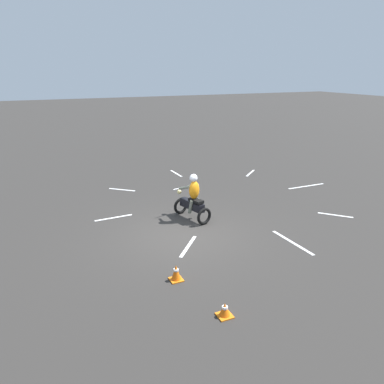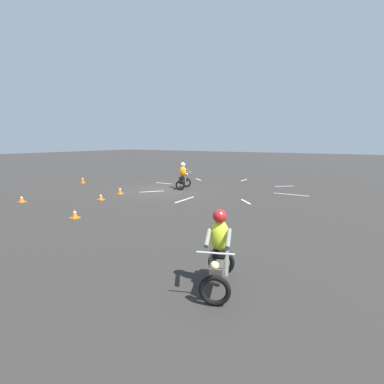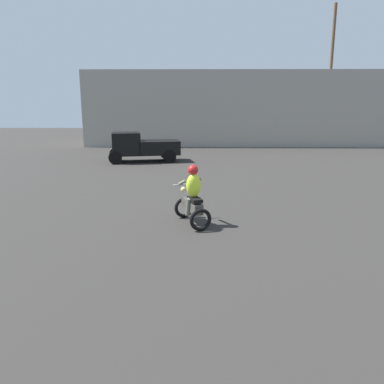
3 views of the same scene
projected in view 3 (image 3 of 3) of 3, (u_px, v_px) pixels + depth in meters
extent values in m
torus|color=black|center=(184.00, 208.00, 10.86)|extent=(0.60, 0.31, 0.60)
torus|color=black|center=(201.00, 220.00, 9.67)|extent=(0.60, 0.31, 0.60)
cube|color=#4C4742|center=(192.00, 206.00, 10.22)|extent=(0.61, 1.11, 0.28)
cube|color=black|center=(195.00, 200.00, 9.97)|extent=(0.44, 0.62, 0.10)
cylinder|color=silver|center=(185.00, 184.00, 10.66)|extent=(0.67, 0.28, 0.04)
sphere|color=#F2E08C|center=(183.00, 189.00, 10.82)|extent=(0.21, 0.21, 0.16)
ellipsoid|color=#D8F233|center=(194.00, 186.00, 9.98)|extent=(0.47, 0.40, 0.64)
cylinder|color=slate|center=(197.00, 181.00, 10.31)|extent=(0.28, 0.54, 0.27)
cylinder|color=slate|center=(183.00, 182.00, 10.18)|extent=(0.28, 0.54, 0.27)
cylinder|color=slate|center=(198.00, 206.00, 10.17)|extent=(0.20, 0.27, 0.51)
cylinder|color=slate|center=(188.00, 207.00, 10.08)|extent=(0.20, 0.27, 0.51)
sphere|color=red|center=(193.00, 170.00, 9.93)|extent=(0.36, 0.36, 0.28)
cylinder|color=black|center=(116.00, 154.00, 22.81)|extent=(0.79, 0.39, 0.76)
cylinder|color=black|center=(115.00, 158.00, 21.18)|extent=(0.79, 0.39, 0.76)
cylinder|color=black|center=(166.00, 153.00, 23.36)|extent=(0.79, 0.39, 0.76)
cylinder|color=black|center=(170.00, 156.00, 21.73)|extent=(0.79, 0.39, 0.76)
cube|color=black|center=(159.00, 147.00, 22.35)|extent=(2.72, 2.33, 0.80)
cube|color=black|center=(126.00, 144.00, 21.96)|extent=(1.94, 2.17, 1.30)
cube|color=black|center=(115.00, 138.00, 21.76)|extent=(0.45, 1.69, 0.56)
cylinder|color=brown|center=(330.00, 78.00, 29.18)|extent=(0.24, 0.24, 10.82)
cube|color=gray|center=(260.00, 109.00, 34.19)|extent=(29.97, 9.50, 6.06)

